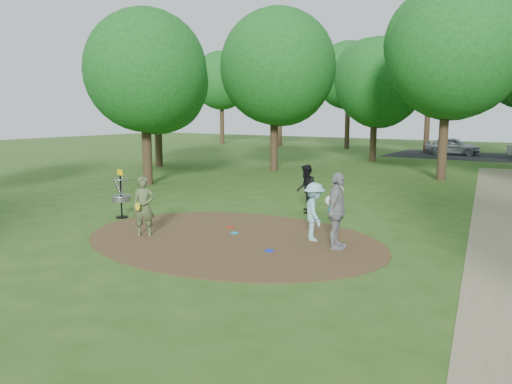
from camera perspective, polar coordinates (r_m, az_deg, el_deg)
The scene contains 13 objects.
ground at distance 13.30m, azimuth -2.80°, elevation -5.38°, with size 100.00×100.00×0.00m, color #2D5119.
dirt_clearing at distance 13.30m, azimuth -2.80°, elevation -5.34°, with size 8.40×8.40×0.02m, color #47301C.
parking_lot at distance 40.98m, azimuth 24.92°, elevation 3.67°, with size 14.00×8.00×0.01m, color black.
player_observer_with_disc at distance 13.76m, azimuth -12.70°, elevation -1.64°, with size 0.71×0.66×1.62m.
player_throwing_with_disc at distance 13.04m, azimuth 6.66°, elevation -2.27°, with size 1.14×1.13×1.54m.
player_walking_with_disc at distance 16.64m, azimuth 5.72°, elevation 0.37°, with size 0.89×0.97×1.61m.
player_waiting_with_disc at distance 12.28m, azimuth 9.22°, elevation -2.18°, with size 0.64×1.17×1.90m.
disc_ground_cyan at distance 13.83m, azimuth -2.45°, elevation -4.69°, with size 0.22×0.22×0.02m, color #1B9DDF.
disc_ground_blue at distance 12.10m, azimuth 1.52°, elevation -6.71°, with size 0.22×0.22×0.02m, color #0E2DEF.
disc_ground_red at distance 14.52m, azimuth -2.99°, elevation -4.02°, with size 0.22×0.22×0.02m, color red.
car_left at distance 41.85m, azimuth 21.58°, elevation 4.91°, with size 1.62×4.02×1.37m, color #A0A1A7.
disc_golf_basket at distance 16.31m, azimuth -15.19°, elevation 0.16°, with size 0.63×0.63×1.54m.
tree_ring at distance 21.61m, azimuth 17.22°, elevation 14.14°, with size 37.38×46.41×9.88m.
Camera 1 is at (7.49, -10.47, 3.35)m, focal length 35.00 mm.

